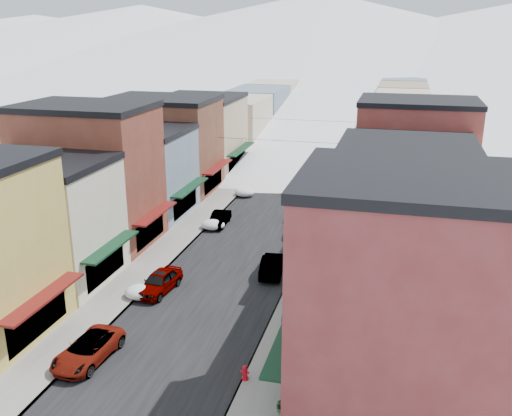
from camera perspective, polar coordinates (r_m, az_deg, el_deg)
The scene contains 39 objects.
ground at distance 32.22m, azimuth -12.19°, elevation -18.49°, with size 600.00×600.00×0.00m, color gray.
road at distance 85.92m, azimuth 5.63°, elevation 5.16°, with size 10.00×160.00×0.01m, color black.
sidewalk_left at distance 87.11m, azimuth 1.32°, elevation 5.47°, with size 3.20×160.00×0.15m, color gray.
sidewalk_right at distance 85.20m, azimuth 10.03°, elevation 4.91°, with size 3.20×160.00×0.15m, color gray.
curb_left at distance 86.79m, azimuth 2.32°, elevation 5.41°, with size 0.10×160.00×0.15m, color slate.
curb_right at distance 85.32m, azimuth 8.99°, elevation 4.98°, with size 0.10×160.00×0.15m, color slate.
bldg_l_cream at distance 45.96m, azimuth -20.56°, elevation -1.18°, with size 11.30×8.20×9.50m.
bldg_l_brick_near at distance 52.24m, azimuth -16.31°, elevation 3.19°, with size 12.30×8.20×12.50m.
bldg_l_grayblue at distance 59.66m, azimuth -11.68°, elevation 3.60°, with size 11.30×9.20×9.00m.
bldg_l_brick_far at distance 67.81m, azimuth -9.22°, elevation 6.32°, with size 13.30×9.20×11.00m.
bldg_l_tan at distance 76.66m, azimuth -5.55°, elevation 7.42°, with size 11.30×11.20×10.00m.
bldg_r_brick_near at distance 28.84m, azimuth 15.37°, elevation -8.82°, with size 12.30×9.20×12.50m.
bldg_r_green at distance 37.65m, azimuth 14.34°, elevation -4.75°, with size 11.30×9.20×9.50m.
bldg_r_blue at distance 45.96m, azimuth 14.52°, elevation 0.07°, with size 11.30×9.20×10.50m.
bldg_r_cream at distance 54.82m, azimuth 15.06°, elevation 2.08°, with size 12.30×9.20×9.00m.
bldg_r_brick_far at distance 63.28m, azimuth 15.60°, elevation 5.29°, with size 13.30×9.20×11.50m.
bldg_r_tan at distance 73.26m, azimuth 14.68°, elevation 6.23°, with size 11.30×11.20×9.50m.
distant_blocks at distance 107.65m, azimuth 7.63°, elevation 9.85°, with size 34.00×55.00×8.00m.
mountain_ridge at distance 301.78m, azimuth 8.62°, elevation 16.92°, with size 670.00×340.00×34.00m.
overhead_cables at distance 72.60m, azimuth 4.23°, elevation 7.82°, with size 16.40×15.04×0.04m.
car_white_suv at distance 35.84m, azimuth -16.46°, elevation -13.42°, with size 2.36×5.12×1.42m, color #BCBCBE.
car_silver_sedan at distance 42.97m, azimuth -9.65°, elevation -7.27°, with size 1.88×4.67×1.59m, color gray.
car_dark_hatch at distance 56.03m, azimuth -3.69°, elevation -1.08°, with size 1.44×4.12×1.36m, color black.
car_silver_wagon at distance 78.49m, azimuth 2.18°, elevation 4.55°, with size 2.04×5.02×1.46m, color gray.
car_green_sedan at distance 45.27m, azimuth 1.65°, elevation -5.70°, with size 1.63×4.67×1.54m, color black.
car_gray_suv at distance 53.90m, azimuth 4.12°, elevation -1.85°, with size 1.66×4.11×1.40m, color #9A9EA2.
car_black_sedan at distance 68.94m, azimuth 6.99°, elevation 2.54°, with size 2.09×5.15×1.49m, color black.
car_lane_silver at distance 87.81m, azimuth 4.76°, elevation 5.95°, with size 1.73×4.30×1.46m, color #97989E.
car_lane_white at distance 97.07m, azimuth 7.36°, elevation 7.00°, with size 2.33×5.05×1.40m, color #BBBBBE.
fire_hydrant at distance 32.77m, azimuth -1.10°, elevation -16.17°, with size 0.51×0.39×0.87m.
parking_sign at distance 35.32m, azimuth 2.63°, elevation -11.85°, with size 0.07×0.29×2.11m.
trash_can at distance 48.30m, azimuth 5.35°, elevation -4.29°, with size 0.64×0.64×1.09m.
streetlamp_near at distance 58.18m, azimuth 6.58°, elevation 2.11°, with size 0.40×0.40×4.76m.
streetlamp_far at distance 79.74m, azimuth 9.33°, elevation 6.29°, with size 0.39×0.39×4.69m.
planter_near at distance 30.55m, azimuth 2.59°, elevation -19.21°, with size 0.61×0.53×0.68m, color #2D5827.
planter_far at distance 30.58m, azimuth 2.38°, elevation -19.22°, with size 0.35×0.35×0.62m, color #2D5225.
snow_pile_near at distance 42.44m, azimuth -11.39°, elevation -8.22°, with size 2.29×2.61×0.97m.
snow_pile_mid at distance 55.11m, azimuth -4.27°, elevation -1.66°, with size 2.32×2.63×0.98m.
snow_pile_far at distance 65.47m, azimuth -1.13°, elevation 1.58°, with size 2.29×2.61×0.97m.
Camera 1 is at (12.51, -22.87, 18.94)m, focal length 40.00 mm.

